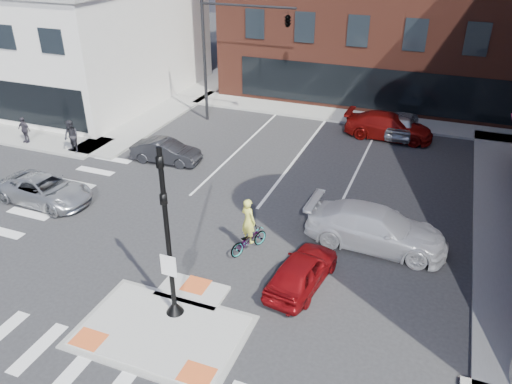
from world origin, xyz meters
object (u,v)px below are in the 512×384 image
at_px(bg_car_dark, 166,151).
at_px(bg_car_red, 389,126).
at_px(white_pickup, 376,228).
at_px(pedestrian_b, 24,130).
at_px(pedestrian_a, 71,137).
at_px(red_sedan, 302,271).
at_px(silver_suv, 45,190).
at_px(bg_car_silver, 402,123).
at_px(cyclist, 248,234).

height_order(bg_car_dark, bg_car_red, bg_car_red).
relative_size(white_pickup, pedestrian_b, 3.65).
xyz_separation_m(bg_car_red, pedestrian_a, (-16.31, -9.02, 0.32)).
height_order(red_sedan, bg_car_dark, red_sedan).
bearing_deg(pedestrian_b, bg_car_dark, 8.97).
relative_size(silver_suv, bg_car_dark, 1.22).
bearing_deg(bg_car_silver, red_sedan, 85.34).
distance_m(red_sedan, bg_car_dark, 12.56).
height_order(silver_suv, white_pickup, white_pickup).
height_order(silver_suv, bg_car_silver, bg_car_silver).
bearing_deg(white_pickup, silver_suv, 99.63).
bearing_deg(red_sedan, cyclist, -18.76).
relative_size(bg_car_dark, bg_car_silver, 0.88).
distance_m(silver_suv, bg_car_silver, 20.86).
distance_m(red_sedan, cyclist, 2.94).
bearing_deg(cyclist, bg_car_red, -78.87).
relative_size(silver_suv, white_pickup, 0.83).
xyz_separation_m(cyclist, pedestrian_a, (-12.88, 5.23, 0.29)).
height_order(red_sedan, white_pickup, white_pickup).
distance_m(red_sedan, pedestrian_b, 20.22).
relative_size(red_sedan, bg_car_silver, 0.89).
distance_m(bg_car_dark, pedestrian_a, 5.59).
bearing_deg(cyclist, white_pickup, -129.73).
height_order(red_sedan, bg_car_red, bg_car_red).
relative_size(cyclist, pedestrian_b, 1.51).
relative_size(bg_car_silver, pedestrian_b, 2.79).
bearing_deg(pedestrian_a, white_pickup, 3.88).
height_order(cyclist, pedestrian_b, cyclist).
bearing_deg(bg_car_silver, white_pickup, 92.81).
distance_m(white_pickup, bg_car_silver, 13.01).
height_order(red_sedan, bg_car_silver, bg_car_silver).
bearing_deg(bg_car_silver, pedestrian_a, 30.98).
relative_size(silver_suv, bg_car_red, 0.89).
bearing_deg(silver_suv, cyclist, -88.01).
xyz_separation_m(silver_suv, red_sedan, (13.00, -1.56, 0.00)).
distance_m(bg_car_red, pedestrian_b, 21.78).
bearing_deg(silver_suv, pedestrian_a, 29.80).
height_order(white_pickup, cyclist, cyclist).
xyz_separation_m(red_sedan, bg_car_silver, (1.50, 16.56, 0.08)).
bearing_deg(red_sedan, pedestrian_b, -11.09).
bearing_deg(pedestrian_b, silver_suv, -36.68).
bearing_deg(bg_car_silver, pedestrian_b, 26.10).
xyz_separation_m(bg_car_silver, bg_car_red, (-0.69, -0.98, 0.03)).
height_order(bg_car_red, pedestrian_b, pedestrian_b).
relative_size(silver_suv, bg_car_silver, 1.08).
xyz_separation_m(bg_car_silver, cyclist, (-4.12, -15.23, 0.05)).
relative_size(bg_car_red, pedestrian_a, 2.83).
bearing_deg(bg_car_dark, bg_car_red, -56.59).
height_order(white_pickup, pedestrian_b, pedestrian_b).
bearing_deg(pedestrian_a, bg_car_red, 42.55).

